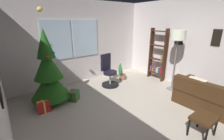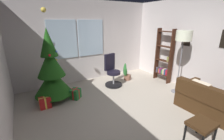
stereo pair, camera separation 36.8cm
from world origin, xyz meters
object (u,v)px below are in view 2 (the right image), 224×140
at_px(holiday_tree, 52,72).
at_px(gift_box_red, 45,103).
at_px(floor_lamp, 183,39).
at_px(bookshelf, 164,59).
at_px(footstool, 202,125).
at_px(potted_plant, 126,73).
at_px(office_chair, 112,74).
at_px(gift_box_green, 75,94).

height_order(holiday_tree, gift_box_red, holiday_tree).
bearing_deg(floor_lamp, bookshelf, 68.26).
bearing_deg(footstool, potted_plant, 78.08).
distance_m(office_chair, floor_lamp, 2.32).
height_order(office_chair, bookshelf, bookshelf).
bearing_deg(bookshelf, gift_box_red, 176.49).
height_order(footstool, holiday_tree, holiday_tree).
bearing_deg(gift_box_red, floor_lamp, -17.32).
xyz_separation_m(footstool, floor_lamp, (1.37, 1.51, 1.23)).
bearing_deg(footstool, bookshelf, 54.13).
bearing_deg(holiday_tree, gift_box_green, -27.51).
xyz_separation_m(bookshelf, floor_lamp, (-0.35, -0.87, 0.77)).
xyz_separation_m(gift_box_red, potted_plant, (2.82, 0.50, 0.10)).
relative_size(holiday_tree, gift_box_green, 6.84).
height_order(holiday_tree, potted_plant, holiday_tree).
height_order(gift_box_red, gift_box_green, gift_box_red).
bearing_deg(office_chair, gift_box_green, -169.39).
height_order(gift_box_red, floor_lamp, floor_lamp).
bearing_deg(bookshelf, holiday_tree, 170.80).
bearing_deg(floor_lamp, footstool, -132.28).
relative_size(gift_box_red, gift_box_green, 0.82).
height_order(gift_box_green, floor_lamp, floor_lamp).
distance_m(footstool, holiday_tree, 3.53).
bearing_deg(floor_lamp, potted_plant, 114.07).
height_order(floor_lamp, potted_plant, floor_lamp).
xyz_separation_m(gift_box_green, floor_lamp, (2.74, -1.19, 1.45)).
bearing_deg(office_chair, gift_box_red, -171.14).
xyz_separation_m(gift_box_red, bookshelf, (3.89, -0.24, 0.67)).
bearing_deg(floor_lamp, office_chair, 134.14).
height_order(gift_box_green, bookshelf, bookshelf).
relative_size(gift_box_green, floor_lamp, 0.19).
bearing_deg(office_chair, footstool, -89.53).
distance_m(holiday_tree, gift_box_green, 0.87).
height_order(bookshelf, floor_lamp, bookshelf).
distance_m(footstool, bookshelf, 2.96).
height_order(footstool, gift_box_red, footstool).
distance_m(office_chair, bookshelf, 1.88).
xyz_separation_m(gift_box_red, gift_box_green, (0.80, 0.08, -0.00)).
xyz_separation_m(office_chair, floor_lamp, (1.40, -1.44, 1.18)).
bearing_deg(footstool, floor_lamp, 47.72).
distance_m(bookshelf, potted_plant, 1.41).
relative_size(holiday_tree, bookshelf, 1.30).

